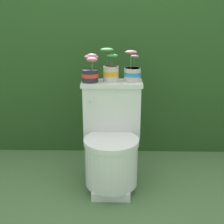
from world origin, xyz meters
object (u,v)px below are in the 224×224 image
toilet (112,142)px  potted_plant_left (91,71)px  potted_plant_midleft (111,70)px  potted_plant_middle (133,72)px

toilet → potted_plant_left: 0.53m
potted_plant_left → potted_plant_midleft: 0.15m
potted_plant_midleft → potted_plant_middle: bearing=2.8°
potted_plant_midleft → potted_plant_middle: potted_plant_midleft is taller
potted_plant_middle → toilet: bearing=-134.5°
toilet → potted_plant_middle: bearing=45.5°
toilet → potted_plant_midleft: bearing=93.7°
toilet → potted_plant_left: (-0.15, 0.12, 0.50)m
potted_plant_midleft → potted_plant_middle: (0.16, 0.01, -0.02)m
potted_plant_left → potted_plant_middle: 0.30m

